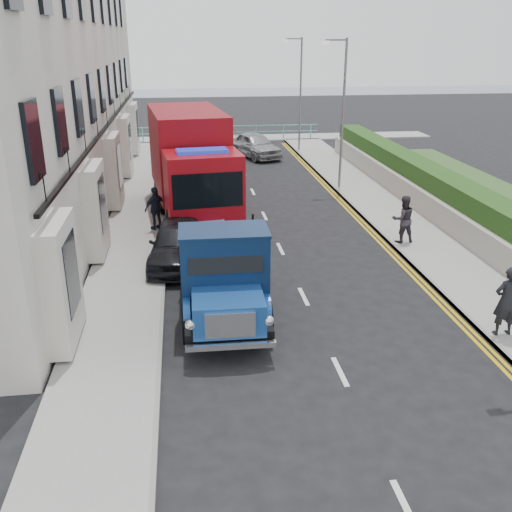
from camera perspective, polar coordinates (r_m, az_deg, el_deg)
The scene contains 21 objects.
ground at distance 14.93m, azimuth 6.36°, elevation -7.31°, with size 120.00×120.00×0.00m, color black.
pavement_west at distance 22.90m, azimuth -11.79°, elevation 2.86°, with size 2.40×38.00×0.12m, color gray.
pavement_east at distance 24.39m, azimuth 13.64°, elevation 3.83°, with size 2.60×38.00×0.12m, color gray.
promenade at distance 42.43m, azimuth -2.88°, elevation 11.63°, with size 30.00×2.50×0.12m, color gray.
sea_plane at distance 73.13m, azimuth -4.94°, elevation 15.56°, with size 120.00×120.00×0.00m, color slate.
terrace_west at distance 26.44m, azimuth -22.26°, elevation 19.91°, with size 6.31×30.20×14.25m.
garden_east at distance 24.91m, azimuth 17.94°, elevation 5.76°, with size 1.45×28.00×1.75m.
seafront_railing at distance 41.56m, azimuth -2.80°, elevation 12.16°, with size 13.00×0.08×1.11m.
lamp_mid at distance 27.91m, azimuth 8.48°, elevation 14.61°, with size 1.23×0.18×7.00m.
lamp_far at distance 37.59m, azimuth 4.29°, elevation 16.42°, with size 1.23×0.18×7.00m.
bedford_lorry at distance 14.66m, azimuth -3.19°, elevation -2.50°, with size 2.32×5.60×2.62m.
red_lorry at distance 23.85m, azimuth -6.55°, elevation 9.36°, with size 3.63×8.33×4.23m.
parked_car_front at distance 18.95m, azimuth -7.85°, elevation 1.34°, with size 1.70×4.22×1.44m, color black.
parked_car_mid at distance 21.16m, azimuth -5.15°, elevation 3.62°, with size 1.55×4.45×1.47m, color #5C73C5.
parked_car_rear at distance 26.92m, azimuth -5.73°, elevation 7.54°, with size 2.19×5.39×1.56m, color silver.
seafront_car_left at distance 34.56m, azimuth -5.56°, elevation 10.33°, with size 2.10×4.56×1.27m, color black.
seafront_car_right at distance 35.94m, azimuth -0.08°, elevation 11.04°, with size 1.78×4.42×1.51m, color #99989C.
pedestrian_east_near at distance 15.27m, azimuth 23.75°, elevation -4.15°, with size 0.66×0.43×1.80m, color black.
pedestrian_east_far at distance 21.02m, azimuth 14.49°, elevation 3.60°, with size 0.83×0.65×1.71m, color #322B35.
pedestrian_west_near at distance 22.09m, azimuth -9.97°, elevation 4.73°, with size 0.97×0.40×1.66m, color black.
pedestrian_west_far at distance 29.86m, azimuth -9.45°, elevation 8.97°, with size 0.77×0.50×1.58m, color #3D352C.
Camera 1 is at (-3.30, -12.71, 7.09)m, focal length 40.00 mm.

